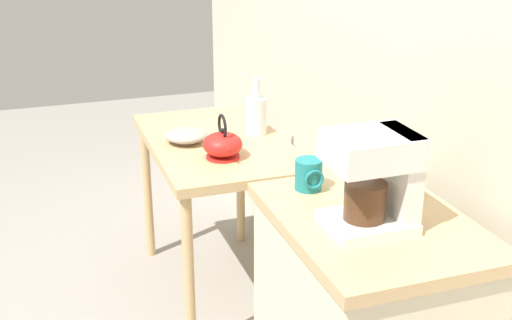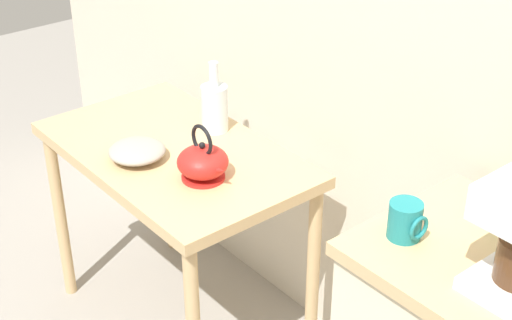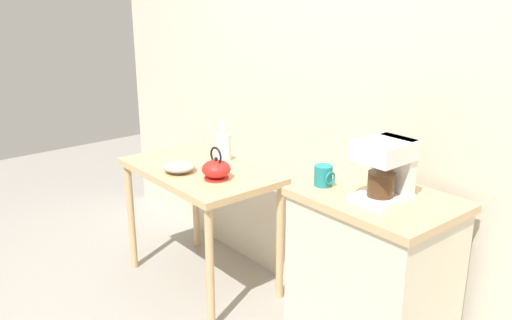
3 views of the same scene
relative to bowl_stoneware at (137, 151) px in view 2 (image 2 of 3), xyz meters
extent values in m
cube|color=tan|center=(0.01, 0.13, -0.05)|extent=(0.95, 0.57, 0.04)
cylinder|color=tan|center=(-0.42, -0.11, -0.43)|extent=(0.04, 0.04, 0.71)
cylinder|color=tan|center=(-0.42, 0.38, -0.43)|extent=(0.04, 0.04, 0.71)
cylinder|color=tan|center=(0.44, 0.38, -0.43)|extent=(0.04, 0.04, 0.71)
cube|color=tan|center=(1.21, 0.23, 0.12)|extent=(0.66, 0.49, 0.04)
cylinder|color=#9E998C|center=(0.00, 0.00, -0.03)|extent=(0.08, 0.08, 0.01)
ellipsoid|color=#9E998C|center=(0.00, 0.00, 0.00)|extent=(0.18, 0.18, 0.05)
cylinder|color=red|center=(0.23, 0.10, -0.03)|extent=(0.14, 0.14, 0.01)
ellipsoid|color=red|center=(0.23, 0.10, 0.03)|extent=(0.16, 0.16, 0.10)
cone|color=red|center=(0.30, 0.10, 0.03)|extent=(0.08, 0.04, 0.06)
sphere|color=black|center=(0.23, 0.10, 0.08)|extent=(0.02, 0.02, 0.02)
torus|color=black|center=(0.23, 0.10, 0.10)|extent=(0.10, 0.01, 0.10)
cylinder|color=silver|center=(-0.01, 0.32, 0.05)|extent=(0.09, 0.09, 0.16)
cylinder|color=silver|center=(-0.01, 0.32, 0.17)|extent=(0.03, 0.03, 0.09)
cylinder|color=#338C4C|center=(1.10, 0.38, 0.17)|extent=(0.07, 0.07, 0.08)
cylinder|color=teal|center=(0.98, 0.14, 0.18)|extent=(0.08, 0.08, 0.09)
torus|color=teal|center=(1.02, 0.14, 0.18)|extent=(0.01, 0.06, 0.06)
camera|label=1|loc=(2.65, -0.60, 0.94)|focal=47.12mm
camera|label=2|loc=(1.90, -1.07, 1.18)|focal=53.83mm
camera|label=3|loc=(2.52, -1.53, 0.98)|focal=38.15mm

